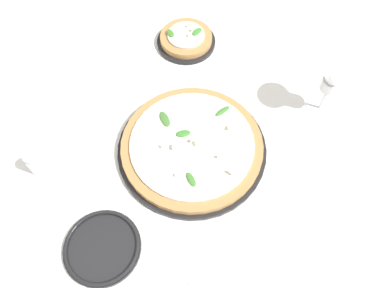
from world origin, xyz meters
TOP-DOWN VIEW (x-y plane):
  - ground_plane at (0.00, 0.00)m, footprint 6.00×6.00m
  - pizza_arugula_main at (0.02, -0.03)m, footprint 0.36×0.36m
  - pizza_personal_side at (-0.15, -0.35)m, footprint 0.17×0.17m
  - wine_glass at (-0.33, 0.04)m, footprint 0.09×0.09m
  - side_plate_white at (0.31, 0.08)m, footprint 0.17×0.17m
  - shaker_pepper at (0.36, -0.18)m, footprint 0.03×0.03m

SIDE VIEW (x-z plane):
  - ground_plane at x=0.00m, z-range 0.00..0.00m
  - side_plate_white at x=0.31m, z-range 0.00..0.02m
  - pizza_personal_side at x=-0.15m, z-range -0.01..0.04m
  - pizza_arugula_main at x=0.02m, z-range -0.01..0.04m
  - shaker_pepper at x=0.36m, z-range 0.00..0.07m
  - wine_glass at x=-0.33m, z-range 0.03..0.20m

